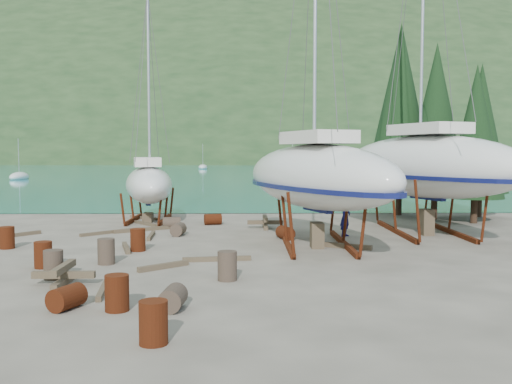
{
  "coord_description": "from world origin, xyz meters",
  "views": [
    {
      "loc": [
        1.66,
        -20.32,
        3.82
      ],
      "look_at": [
        2.11,
        3.0,
        2.19
      ],
      "focal_mm": 40.0,
      "sensor_mm": 36.0,
      "label": 1
    }
  ],
  "objects_px": {
    "large_sailboat_near": "(316,176)",
    "large_sailboat_far": "(424,165)",
    "small_sailboat_shore": "(149,184)",
    "worker": "(345,217)"
  },
  "relations": [
    {
      "from": "large_sailboat_near",
      "to": "large_sailboat_far",
      "type": "relative_size",
      "value": 0.91
    },
    {
      "from": "large_sailboat_near",
      "to": "small_sailboat_shore",
      "type": "relative_size",
      "value": 1.42
    },
    {
      "from": "large_sailboat_near",
      "to": "small_sailboat_shore",
      "type": "xyz_separation_m",
      "value": [
        -8.2,
        8.35,
        -0.8
      ]
    },
    {
      "from": "large_sailboat_near",
      "to": "worker",
      "type": "distance_m",
      "value": 3.6
    },
    {
      "from": "small_sailboat_shore",
      "to": "worker",
      "type": "bearing_deg",
      "value": -43.2
    },
    {
      "from": "large_sailboat_far",
      "to": "small_sailboat_shore",
      "type": "height_order",
      "value": "large_sailboat_far"
    },
    {
      "from": "large_sailboat_near",
      "to": "worker",
      "type": "xyz_separation_m",
      "value": [
        1.67,
        2.5,
        -1.98
      ]
    },
    {
      "from": "large_sailboat_far",
      "to": "small_sailboat_shore",
      "type": "bearing_deg",
      "value": 139.08
    },
    {
      "from": "large_sailboat_far",
      "to": "large_sailboat_near",
      "type": "bearing_deg",
      "value": -169.11
    },
    {
      "from": "small_sailboat_shore",
      "to": "worker",
      "type": "height_order",
      "value": "small_sailboat_shore"
    }
  ]
}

